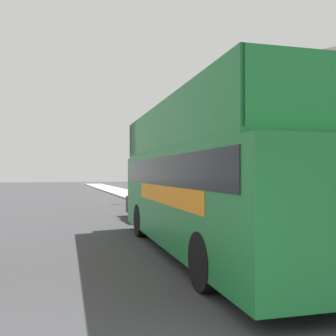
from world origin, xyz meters
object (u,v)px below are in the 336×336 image
parked_car_ahead_of_bus (156,205)px  lamp_post_third (143,159)px  tour_bus (201,187)px  lamp_post_nearest (318,123)px  lamp_post_second (187,146)px

parked_car_ahead_of_bus → lamp_post_third: (1.59, 9.55, 2.43)m
parked_car_ahead_of_bus → lamp_post_third: size_ratio=1.06×
tour_bus → lamp_post_nearest: lamp_post_nearest is taller
parked_car_ahead_of_bus → lamp_post_second: bearing=3.0°
tour_bus → parked_car_ahead_of_bus: tour_bus is taller
lamp_post_second → lamp_post_third: 9.42m
lamp_post_third → lamp_post_nearest: bearing=-89.7°
parked_car_ahead_of_bus → tour_bus: bearing=-97.2°
lamp_post_nearest → lamp_post_second: lamp_post_second is taller
lamp_post_second → tour_bus: bearing=-106.4°
lamp_post_nearest → lamp_post_second: bearing=90.9°
tour_bus → lamp_post_nearest: bearing=-33.4°
parked_car_ahead_of_bus → lamp_post_second: (1.55, 0.13, 2.74)m
lamp_post_second → lamp_post_nearest: bearing=-89.1°
parked_car_ahead_of_bus → lamp_post_nearest: 9.82m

